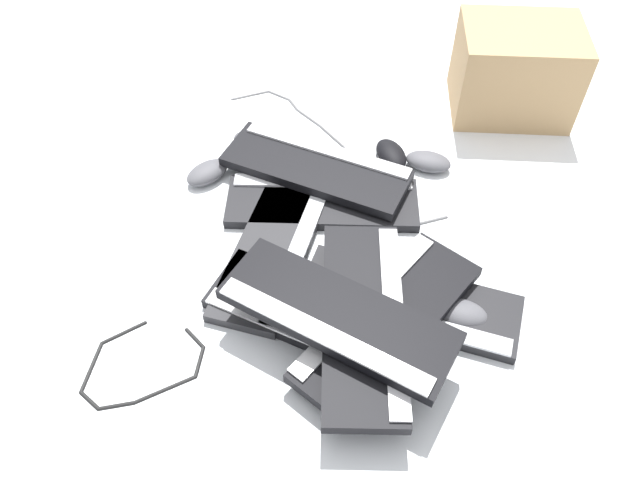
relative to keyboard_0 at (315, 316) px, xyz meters
The scene contains 17 objects.
ground_plane 0.22m from the keyboard_0, 151.47° to the right, with size 3.20×3.20×0.00m, color silver.
keyboard_0 is the anchor object (origin of this frame).
keyboard_1 0.19m from the keyboard_0, 117.51° to the left, with size 0.16×0.44×0.03m.
keyboard_2 0.31m from the keyboard_0, 165.36° to the right, with size 0.26×0.46×0.03m.
keyboard_3 0.20m from the keyboard_0, 137.39° to the right, with size 0.44×0.16×0.03m.
keyboard_4 0.40m from the keyboard_0, 162.70° to the right, with size 0.20×0.45×0.03m.
keyboard_5 0.15m from the keyboard_0, 95.59° to the left, with size 0.46×0.31×0.03m.
keyboard_6 0.12m from the keyboard_0, 82.18° to the left, with size 0.46×0.27×0.03m.
keyboard_7 0.11m from the keyboard_0, 52.56° to the left, with size 0.24×0.46×0.03m.
mouse_0 0.29m from the keyboard_0, 108.12° to the left, with size 0.11×0.07×0.04m, color #4C4C51.
mouse_1 0.53m from the keyboard_0, 144.82° to the right, with size 0.11×0.07×0.04m, color #4C4C51.
mouse_2 0.48m from the keyboard_0, 129.81° to the right, with size 0.11×0.07×0.04m, color #4C4C51.
mouse_3 0.51m from the keyboard_0, behind, with size 0.11×0.07×0.04m, color black.
mouse_4 0.52m from the keyboard_0, 165.67° to the left, with size 0.11×0.07×0.04m, color #4C4C51.
cable_0 0.51m from the keyboard_0, 167.72° to the right, with size 0.39×0.65×0.01m.
cable_1 0.35m from the keyboard_0, 54.15° to the right, with size 0.21×0.21×0.01m.
cardboard_box 0.86m from the keyboard_0, 160.52° to the left, with size 0.30×0.23×0.23m, color tan.
Camera 1 is at (0.85, 0.32, 1.06)m, focal length 35.00 mm.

